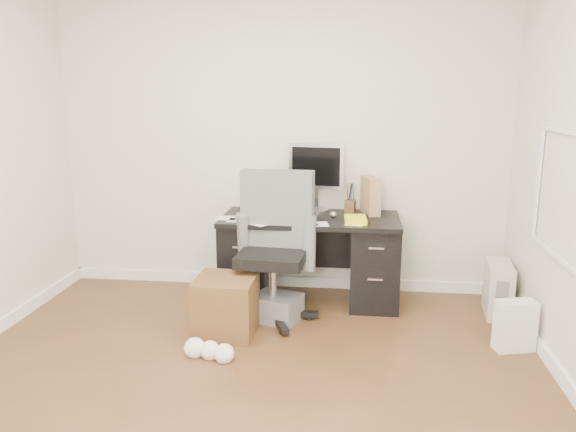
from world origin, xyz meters
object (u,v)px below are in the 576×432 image
(keyboard, at_px, (292,219))
(office_chair, at_px, (272,249))
(lcd_monitor, at_px, (316,177))
(pc_tower, at_px, (498,289))
(desk, at_px, (310,256))
(wicker_basket, at_px, (226,306))

(keyboard, distance_m, office_chair, 0.37)
(lcd_monitor, bearing_deg, pc_tower, -4.34)
(desk, xyz_separation_m, office_chair, (-0.26, -0.45, 0.19))
(desk, distance_m, pc_tower, 1.57)
(keyboard, relative_size, pc_tower, 0.95)
(wicker_basket, bearing_deg, pc_tower, 16.51)
(desk, distance_m, wicker_basket, 0.96)
(desk, height_order, pc_tower, desk)
(desk, bearing_deg, keyboard, -133.56)
(lcd_monitor, height_order, pc_tower, lcd_monitor)
(pc_tower, bearing_deg, keyboard, -173.07)
(keyboard, height_order, office_chair, office_chair)
(desk, height_order, wicker_basket, desk)
(lcd_monitor, relative_size, wicker_basket, 1.39)
(keyboard, height_order, wicker_basket, keyboard)
(office_chair, xyz_separation_m, wicker_basket, (-0.31, -0.30, -0.37))
(keyboard, distance_m, pc_tower, 1.78)
(desk, xyz_separation_m, lcd_monitor, (0.03, 0.23, 0.65))
(wicker_basket, bearing_deg, lcd_monitor, 58.34)
(keyboard, bearing_deg, desk, 42.23)
(lcd_monitor, xyz_separation_m, office_chair, (-0.29, -0.68, -0.46))
(pc_tower, bearing_deg, desk, -178.37)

